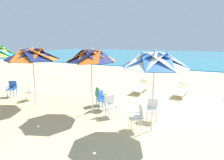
{
  "coord_description": "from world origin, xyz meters",
  "views": [
    {
      "loc": [
        0.5,
        -9.57,
        3.05
      ],
      "look_at": [
        -3.61,
        -0.65,
        1.0
      ],
      "focal_mm": 30.63,
      "sensor_mm": 36.0,
      "label": 1
    }
  ],
  "objects_px": {
    "plastic_chair_0": "(152,108)",
    "beach_umbrella_1": "(91,57)",
    "beach_umbrella_0": "(155,61)",
    "sun_lounger_1": "(181,90)",
    "plastic_chair_3": "(100,95)",
    "plastic_chair_4": "(103,99)",
    "beach_umbrella_2": "(32,55)",
    "plastic_chair_7": "(12,88)",
    "plastic_chair_2": "(110,104)",
    "plastic_chair_5": "(32,91)",
    "sun_lounger_2": "(141,87)",
    "plastic_chair_1": "(137,116)"
  },
  "relations": [
    {
      "from": "plastic_chair_5",
      "to": "sun_lounger_2",
      "type": "height_order",
      "value": "plastic_chair_5"
    },
    {
      "from": "plastic_chair_0",
      "to": "sun_lounger_1",
      "type": "height_order",
      "value": "plastic_chair_0"
    },
    {
      "from": "plastic_chair_3",
      "to": "plastic_chair_5",
      "type": "distance_m",
      "value": 3.66
    },
    {
      "from": "plastic_chair_2",
      "to": "plastic_chair_7",
      "type": "distance_m",
      "value": 6.09
    },
    {
      "from": "beach_umbrella_1",
      "to": "sun_lounger_2",
      "type": "relative_size",
      "value": 1.28
    },
    {
      "from": "beach_umbrella_0",
      "to": "sun_lounger_1",
      "type": "height_order",
      "value": "beach_umbrella_0"
    },
    {
      "from": "plastic_chair_2",
      "to": "sun_lounger_2",
      "type": "distance_m",
      "value": 4.26
    },
    {
      "from": "plastic_chair_0",
      "to": "beach_umbrella_1",
      "type": "distance_m",
      "value": 3.16
    },
    {
      "from": "plastic_chair_2",
      "to": "plastic_chair_7",
      "type": "relative_size",
      "value": 1.0
    },
    {
      "from": "sun_lounger_1",
      "to": "sun_lounger_2",
      "type": "height_order",
      "value": "same"
    },
    {
      "from": "sun_lounger_2",
      "to": "plastic_chair_4",
      "type": "bearing_deg",
      "value": -100.39
    },
    {
      "from": "beach_umbrella_1",
      "to": "plastic_chair_3",
      "type": "distance_m",
      "value": 2.14
    },
    {
      "from": "plastic_chair_7",
      "to": "plastic_chair_0",
      "type": "bearing_deg",
      "value": 0.28
    },
    {
      "from": "plastic_chair_0",
      "to": "beach_umbrella_1",
      "type": "xyz_separation_m",
      "value": [
        -2.51,
        -0.26,
        1.89
      ]
    },
    {
      "from": "plastic_chair_0",
      "to": "plastic_chair_1",
      "type": "relative_size",
      "value": 1.0
    },
    {
      "from": "beach_umbrella_0",
      "to": "plastic_chair_3",
      "type": "xyz_separation_m",
      "value": [
        -2.87,
        1.58,
        -1.91
      ]
    },
    {
      "from": "sun_lounger_1",
      "to": "plastic_chair_1",
      "type": "bearing_deg",
      "value": -100.66
    },
    {
      "from": "plastic_chair_3",
      "to": "plastic_chair_4",
      "type": "bearing_deg",
      "value": -49.24
    },
    {
      "from": "plastic_chair_5",
      "to": "sun_lounger_1",
      "type": "height_order",
      "value": "plastic_chair_5"
    },
    {
      "from": "plastic_chair_2",
      "to": "beach_umbrella_2",
      "type": "distance_m",
      "value": 4.27
    },
    {
      "from": "plastic_chair_2",
      "to": "plastic_chair_3",
      "type": "height_order",
      "value": "same"
    },
    {
      "from": "plastic_chair_0",
      "to": "plastic_chair_5",
      "type": "height_order",
      "value": "same"
    },
    {
      "from": "plastic_chair_1",
      "to": "plastic_chair_2",
      "type": "xyz_separation_m",
      "value": [
        -1.35,
        0.71,
        0.0
      ]
    },
    {
      "from": "plastic_chair_7",
      "to": "sun_lounger_2",
      "type": "bearing_deg",
      "value": 33.16
    },
    {
      "from": "plastic_chair_0",
      "to": "plastic_chair_4",
      "type": "relative_size",
      "value": 1.0
    },
    {
      "from": "plastic_chair_3",
      "to": "sun_lounger_2",
      "type": "xyz_separation_m",
      "value": [
        1.08,
        3.24,
        -0.22
      ]
    },
    {
      "from": "beach_umbrella_1",
      "to": "beach_umbrella_2",
      "type": "relative_size",
      "value": 1.0
    },
    {
      "from": "beach_umbrella_0",
      "to": "sun_lounger_1",
      "type": "bearing_deg",
      "value": 84.39
    },
    {
      "from": "plastic_chair_5",
      "to": "sun_lounger_1",
      "type": "distance_m",
      "value": 8.13
    },
    {
      "from": "beach_umbrella_2",
      "to": "plastic_chair_1",
      "type": "bearing_deg",
      "value": -5.02
    },
    {
      "from": "plastic_chair_7",
      "to": "sun_lounger_1",
      "type": "bearing_deg",
      "value": 26.61
    },
    {
      "from": "beach_umbrella_1",
      "to": "beach_umbrella_2",
      "type": "height_order",
      "value": "beach_umbrella_2"
    },
    {
      "from": "plastic_chair_0",
      "to": "plastic_chair_3",
      "type": "bearing_deg",
      "value": 164.81
    },
    {
      "from": "beach_umbrella_2",
      "to": "sun_lounger_1",
      "type": "relative_size",
      "value": 1.26
    },
    {
      "from": "beach_umbrella_1",
      "to": "plastic_chair_3",
      "type": "xyz_separation_m",
      "value": [
        -0.17,
        0.98,
        -1.89
      ]
    },
    {
      "from": "beach_umbrella_2",
      "to": "plastic_chair_5",
      "type": "distance_m",
      "value": 2.1
    },
    {
      "from": "sun_lounger_2",
      "to": "plastic_chair_2",
      "type": "bearing_deg",
      "value": -90.63
    },
    {
      "from": "plastic_chair_0",
      "to": "plastic_chair_3",
      "type": "xyz_separation_m",
      "value": [
        -2.68,
        0.73,
        0.0
      ]
    },
    {
      "from": "plastic_chair_2",
      "to": "plastic_chair_7",
      "type": "xyz_separation_m",
      "value": [
        -6.09,
        0.25,
        0.0
      ]
    },
    {
      "from": "plastic_chair_0",
      "to": "sun_lounger_1",
      "type": "distance_m",
      "value": 4.24
    },
    {
      "from": "plastic_chair_3",
      "to": "plastic_chair_4",
      "type": "height_order",
      "value": "same"
    },
    {
      "from": "plastic_chair_4",
      "to": "plastic_chair_7",
      "type": "height_order",
      "value": "same"
    },
    {
      "from": "plastic_chair_1",
      "to": "beach_umbrella_1",
      "type": "relative_size",
      "value": 0.31
    },
    {
      "from": "plastic_chair_0",
      "to": "plastic_chair_5",
      "type": "distance_m",
      "value": 6.25
    },
    {
      "from": "plastic_chair_2",
      "to": "sun_lounger_1",
      "type": "relative_size",
      "value": 0.39
    },
    {
      "from": "plastic_chair_3",
      "to": "beach_umbrella_1",
      "type": "bearing_deg",
      "value": -80.45
    },
    {
      "from": "beach_umbrella_1",
      "to": "plastic_chair_7",
      "type": "height_order",
      "value": "beach_umbrella_1"
    },
    {
      "from": "plastic_chair_0",
      "to": "beach_umbrella_2",
      "type": "distance_m",
      "value": 5.81
    },
    {
      "from": "sun_lounger_2",
      "to": "plastic_chair_3",
      "type": "bearing_deg",
      "value": -108.44
    },
    {
      "from": "beach_umbrella_0",
      "to": "plastic_chair_5",
      "type": "xyz_separation_m",
      "value": [
        -6.44,
        0.8,
        -1.91
      ]
    }
  ]
}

